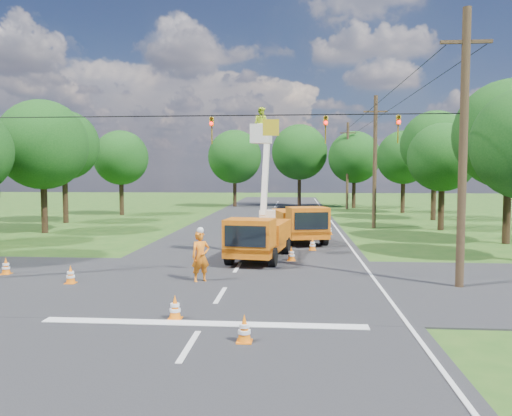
# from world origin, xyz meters

# --- Properties ---
(ground) EXTENTS (140.00, 140.00, 0.00)m
(ground) POSITION_xyz_m (0.00, 20.00, 0.00)
(ground) COLOR #254F17
(ground) RESTS_ON ground
(road_main) EXTENTS (12.00, 100.00, 0.06)m
(road_main) POSITION_xyz_m (0.00, 20.00, 0.00)
(road_main) COLOR black
(road_main) RESTS_ON ground
(road_cross) EXTENTS (56.00, 10.00, 0.07)m
(road_cross) POSITION_xyz_m (0.00, 2.00, 0.00)
(road_cross) COLOR black
(road_cross) RESTS_ON ground
(stop_bar) EXTENTS (9.00, 0.45, 0.02)m
(stop_bar) POSITION_xyz_m (0.00, -3.20, 0.00)
(stop_bar) COLOR silver
(stop_bar) RESTS_ON ground
(edge_line) EXTENTS (0.12, 90.00, 0.02)m
(edge_line) POSITION_xyz_m (5.60, 20.00, 0.00)
(edge_line) COLOR silver
(edge_line) RESTS_ON ground
(bucket_truck) EXTENTS (2.95, 5.98, 7.33)m
(bucket_truck) POSITION_xyz_m (0.78, 7.23, 1.55)
(bucket_truck) COLOR orange
(bucket_truck) RESTS_ON ground
(second_truck) EXTENTS (3.50, 6.35, 2.25)m
(second_truck) POSITION_xyz_m (2.78, 13.60, 1.17)
(second_truck) COLOR orange
(second_truck) RESTS_ON ground
(ground_worker) EXTENTS (0.86, 0.77, 1.97)m
(ground_worker) POSITION_xyz_m (-1.09, 2.16, 0.99)
(ground_worker) COLOR orange
(ground_worker) RESTS_ON ground
(distant_car) EXTENTS (2.26, 4.02, 1.29)m
(distant_car) POSITION_xyz_m (1.37, 28.75, 0.64)
(distant_car) COLOR black
(distant_car) RESTS_ON ground
(traffic_cone_0) EXTENTS (0.38, 0.38, 0.71)m
(traffic_cone_0) POSITION_xyz_m (-0.88, -2.80, 0.36)
(traffic_cone_0) COLOR orange
(traffic_cone_0) RESTS_ON ground
(traffic_cone_1) EXTENTS (0.38, 0.38, 0.71)m
(traffic_cone_1) POSITION_xyz_m (1.28, -4.56, 0.36)
(traffic_cone_1) COLOR orange
(traffic_cone_1) RESTS_ON ground
(traffic_cone_2) EXTENTS (0.38, 0.38, 0.71)m
(traffic_cone_2) POSITION_xyz_m (2.34, 6.96, 0.36)
(traffic_cone_2) COLOR orange
(traffic_cone_2) RESTS_ON ground
(traffic_cone_3) EXTENTS (0.38, 0.38, 0.71)m
(traffic_cone_3) POSITION_xyz_m (3.45, 10.29, 0.36)
(traffic_cone_3) COLOR orange
(traffic_cone_3) RESTS_ON ground
(traffic_cone_4) EXTENTS (0.38, 0.38, 0.71)m
(traffic_cone_4) POSITION_xyz_m (-5.90, 1.42, 0.36)
(traffic_cone_4) COLOR orange
(traffic_cone_4) RESTS_ON ground
(traffic_cone_5) EXTENTS (0.38, 0.38, 0.71)m
(traffic_cone_5) POSITION_xyz_m (-9.32, 2.87, 0.36)
(traffic_cone_5) COLOR orange
(traffic_cone_5) RESTS_ON ground
(traffic_cone_7) EXTENTS (0.38, 0.38, 0.71)m
(traffic_cone_7) POSITION_xyz_m (4.82, 17.25, 0.36)
(traffic_cone_7) COLOR orange
(traffic_cone_7) RESTS_ON ground
(pole_right_near) EXTENTS (1.80, 0.30, 10.00)m
(pole_right_near) POSITION_xyz_m (8.50, 2.00, 5.11)
(pole_right_near) COLOR #4C3823
(pole_right_near) RESTS_ON ground
(pole_right_mid) EXTENTS (1.80, 0.30, 10.00)m
(pole_right_mid) POSITION_xyz_m (8.50, 22.00, 5.11)
(pole_right_mid) COLOR #4C3823
(pole_right_mid) RESTS_ON ground
(pole_right_far) EXTENTS (1.80, 0.30, 10.00)m
(pole_right_far) POSITION_xyz_m (8.50, 42.00, 5.11)
(pole_right_far) COLOR #4C3823
(pole_right_far) RESTS_ON ground
(signal_span) EXTENTS (18.00, 0.29, 1.07)m
(signal_span) POSITION_xyz_m (2.23, 1.99, 5.88)
(signal_span) COLOR black
(signal_span) RESTS_ON ground
(tree_left_d) EXTENTS (6.20, 6.20, 9.24)m
(tree_left_d) POSITION_xyz_m (-15.00, 17.00, 6.12)
(tree_left_d) COLOR #382616
(tree_left_d) RESTS_ON ground
(tree_left_e) EXTENTS (5.80, 5.80, 9.41)m
(tree_left_e) POSITION_xyz_m (-16.80, 24.00, 6.49)
(tree_left_e) COLOR #382616
(tree_left_e) RESTS_ON ground
(tree_left_f) EXTENTS (5.40, 5.40, 8.40)m
(tree_left_f) POSITION_xyz_m (-14.80, 32.00, 5.69)
(tree_left_f) COLOR #382616
(tree_left_f) RESTS_ON ground
(tree_right_b) EXTENTS (6.40, 6.40, 9.65)m
(tree_right_b) POSITION_xyz_m (15.00, 14.00, 6.43)
(tree_right_b) COLOR #382616
(tree_right_b) RESTS_ON ground
(tree_right_c) EXTENTS (5.00, 5.00, 7.83)m
(tree_right_c) POSITION_xyz_m (13.20, 21.00, 5.31)
(tree_right_c) COLOR #382616
(tree_right_c) RESTS_ON ground
(tree_right_d) EXTENTS (6.00, 6.00, 9.70)m
(tree_right_d) POSITION_xyz_m (14.80, 29.00, 6.68)
(tree_right_d) COLOR #382616
(tree_right_d) RESTS_ON ground
(tree_right_e) EXTENTS (5.60, 5.60, 8.63)m
(tree_right_e) POSITION_xyz_m (13.80, 37.00, 5.81)
(tree_right_e) COLOR #382616
(tree_right_e) RESTS_ON ground
(tree_far_a) EXTENTS (6.60, 6.60, 9.50)m
(tree_far_a) POSITION_xyz_m (-5.00, 45.00, 6.19)
(tree_far_a) COLOR #382616
(tree_far_a) RESTS_ON ground
(tree_far_b) EXTENTS (7.00, 7.00, 10.32)m
(tree_far_b) POSITION_xyz_m (3.00, 47.00, 6.81)
(tree_far_b) COLOR #382616
(tree_far_b) RESTS_ON ground
(tree_far_c) EXTENTS (6.20, 6.20, 9.18)m
(tree_far_c) POSITION_xyz_m (9.50, 44.00, 6.06)
(tree_far_c) COLOR #382616
(tree_far_c) RESTS_ON ground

